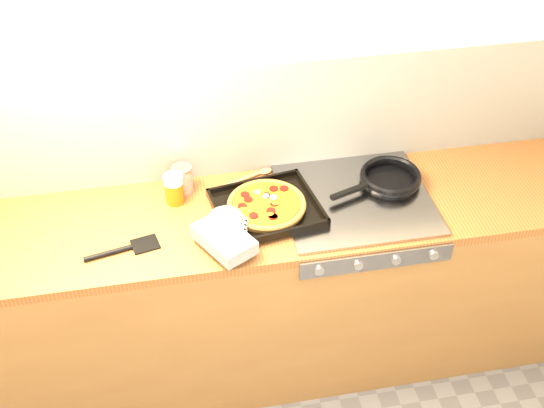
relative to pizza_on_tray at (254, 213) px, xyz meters
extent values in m
plane|color=beige|center=(-0.02, 0.36, 0.31)|extent=(3.20, 0.00, 3.20)
cube|color=silver|center=(-0.02, 0.34, 0.21)|extent=(3.20, 0.02, 0.50)
cube|color=brown|center=(-0.02, 0.06, -0.51)|extent=(3.20, 0.60, 0.86)
cube|color=brown|center=(-0.02, 0.06, -0.06)|extent=(3.20, 0.60, 0.04)
cube|color=gray|center=(0.43, -0.24, -0.09)|extent=(0.60, 0.03, 0.08)
cylinder|color=#A5A5AA|center=(0.20, -0.26, -0.09)|extent=(0.04, 0.02, 0.04)
cylinder|color=#A5A5AA|center=(0.35, -0.26, -0.09)|extent=(0.04, 0.02, 0.04)
cylinder|color=#A5A5AA|center=(0.50, -0.26, -0.09)|extent=(0.04, 0.02, 0.04)
cylinder|color=#A5A5AA|center=(0.65, -0.26, -0.09)|extent=(0.04, 0.02, 0.04)
cube|color=gray|center=(0.43, 0.06, -0.04)|extent=(0.60, 0.56, 0.02)
cube|color=black|center=(0.06, 0.04, -0.02)|extent=(0.45, 0.41, 0.01)
cube|color=black|center=(0.03, 0.21, -0.01)|extent=(0.40, 0.08, 0.02)
cube|color=black|center=(0.08, -0.12, -0.01)|extent=(0.40, 0.08, 0.02)
cube|color=black|center=(0.25, 0.07, -0.01)|extent=(0.07, 0.35, 0.02)
cube|color=black|center=(-0.14, 0.01, -0.01)|extent=(0.07, 0.35, 0.02)
cylinder|color=#9E622E|center=(0.06, 0.04, -0.01)|extent=(0.35, 0.35, 0.02)
torus|color=#9E622E|center=(0.06, 0.04, 0.00)|extent=(0.36, 0.36, 0.02)
cylinder|color=orange|center=(0.06, 0.04, 0.01)|extent=(0.30, 0.30, 0.01)
cylinder|color=maroon|center=(0.09, 0.03, 0.01)|extent=(0.04, 0.04, 0.01)
cylinder|color=maroon|center=(-0.02, 0.11, 0.01)|extent=(0.04, 0.04, 0.01)
cylinder|color=maroon|center=(0.07, -0.05, 0.01)|extent=(0.04, 0.04, 0.01)
cylinder|color=maroon|center=(-0.04, 0.04, 0.01)|extent=(0.04, 0.04, 0.01)
cylinder|color=maroon|center=(0.10, 0.12, 0.01)|extent=(0.04, 0.04, 0.01)
cylinder|color=maroon|center=(0.06, 0.09, 0.01)|extent=(0.04, 0.04, 0.01)
cylinder|color=maroon|center=(-0.01, -0.03, 0.01)|extent=(0.04, 0.04, 0.01)
cylinder|color=maroon|center=(0.14, 0.12, 0.01)|extent=(0.04, 0.04, 0.01)
cylinder|color=maroon|center=(0.07, -0.04, 0.01)|extent=(0.04, 0.04, 0.01)
cylinder|color=maroon|center=(0.06, -0.01, 0.01)|extent=(0.04, 0.04, 0.01)
cylinder|color=maroon|center=(-0.01, 0.07, 0.01)|extent=(0.04, 0.04, 0.01)
ellipsoid|color=gold|center=(-0.02, 0.01, 0.01)|extent=(0.03, 0.03, 0.01)
ellipsoid|color=gold|center=(-0.04, 0.02, 0.01)|extent=(0.03, 0.03, 0.01)
ellipsoid|color=gold|center=(0.04, 0.09, 0.01)|extent=(0.03, 0.03, 0.01)
ellipsoid|color=gold|center=(0.03, 0.13, 0.01)|extent=(0.03, 0.03, 0.01)
ellipsoid|color=gold|center=(0.06, -0.03, 0.01)|extent=(0.03, 0.03, 0.01)
ellipsoid|color=gold|center=(0.09, 0.03, 0.01)|extent=(0.03, 0.03, 0.01)
ellipsoid|color=gold|center=(0.08, 0.05, 0.01)|extent=(0.03, 0.03, 0.01)
ellipsoid|color=gold|center=(-0.01, 0.00, 0.01)|extent=(0.03, 0.03, 0.01)
ellipsoid|color=gold|center=(0.05, 0.11, 0.01)|extent=(0.03, 0.03, 0.01)
ellipsoid|color=silver|center=(0.03, 0.12, 0.01)|extent=(0.03, 0.03, 0.01)
ellipsoid|color=silver|center=(0.06, 0.08, 0.01)|extent=(0.03, 0.03, 0.01)
ellipsoid|color=silver|center=(0.09, 0.07, 0.01)|extent=(0.03, 0.03, 0.01)
cube|color=black|center=(-0.14, -0.14, 0.01)|extent=(0.24, 0.28, 0.06)
ellipsoid|color=black|center=(-0.12, -0.02, 0.01)|extent=(0.16, 0.16, 0.06)
cylinder|color=black|center=(-0.07, -0.09, 0.01)|extent=(0.08, 0.11, 0.05)
cylinder|color=black|center=(0.60, 0.13, -0.02)|extent=(0.30, 0.30, 0.01)
torus|color=black|center=(0.60, 0.13, 0.00)|extent=(0.33, 0.33, 0.03)
cube|color=black|center=(0.40, 0.06, 0.00)|extent=(0.18, 0.08, 0.02)
cylinder|color=maroon|center=(-0.26, 0.25, 0.02)|extent=(0.10, 0.10, 0.11)
cylinder|color=#B2B2B7|center=(-0.26, 0.25, 0.07)|extent=(0.10, 0.10, 0.01)
cylinder|color=#B2B2B7|center=(-0.26, 0.25, -0.04)|extent=(0.10, 0.10, 0.01)
cylinder|color=#E1580D|center=(-0.30, 0.18, 0.01)|extent=(0.08, 0.08, 0.10)
cylinder|color=silver|center=(-0.30, 0.18, 0.07)|extent=(0.09, 0.09, 0.03)
cylinder|color=#9F7343|center=(-0.03, 0.26, -0.03)|extent=(0.25, 0.11, 0.02)
ellipsoid|color=#9F7343|center=(0.10, 0.31, -0.03)|extent=(0.07, 0.05, 0.02)
cube|color=black|center=(-0.43, -0.05, -0.04)|extent=(0.12, 0.10, 0.01)
cylinder|color=black|center=(-0.57, -0.09, -0.03)|extent=(0.18, 0.06, 0.02)
camera|label=1|loc=(-0.30, -1.99, 1.72)|focal=45.00mm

